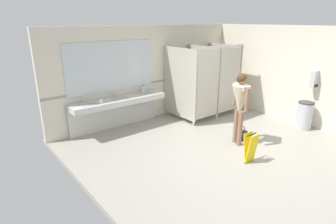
{
  "coord_description": "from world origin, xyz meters",
  "views": [
    {
      "loc": [
        -4.57,
        -3.49,
        2.77
      ],
      "look_at": [
        -1.35,
        0.57,
        1.03
      ],
      "focal_mm": 29.62,
      "sensor_mm": 36.0,
      "label": 1
    }
  ],
  "objects_px": {
    "person_standing": "(240,100)",
    "handbag": "(242,135)",
    "soap_dispenser": "(143,89)",
    "paper_towel_dispenser_upper": "(315,79)",
    "paper_cup": "(101,101)",
    "wet_floor_sign": "(250,147)",
    "trash_bin": "(304,116)"
  },
  "relations": [
    {
      "from": "person_standing",
      "to": "handbag",
      "type": "bearing_deg",
      "value": 14.3
    },
    {
      "from": "paper_towel_dispenser_upper",
      "to": "soap_dispenser",
      "type": "distance_m",
      "value": 4.52
    },
    {
      "from": "wet_floor_sign",
      "to": "handbag",
      "type": "bearing_deg",
      "value": 44.83
    },
    {
      "from": "handbag",
      "to": "wet_floor_sign",
      "type": "xyz_separation_m",
      "value": [
        -0.8,
        -0.79,
        0.21
      ]
    },
    {
      "from": "trash_bin",
      "to": "person_standing",
      "type": "relative_size",
      "value": 0.44
    },
    {
      "from": "trash_bin",
      "to": "paper_cup",
      "type": "xyz_separation_m",
      "value": [
        -4.39,
        2.86,
        0.53
      ]
    },
    {
      "from": "handbag",
      "to": "trash_bin",
      "type": "bearing_deg",
      "value": -17.43
    },
    {
      "from": "handbag",
      "to": "paper_cup",
      "type": "height_order",
      "value": "paper_cup"
    },
    {
      "from": "handbag",
      "to": "soap_dispenser",
      "type": "relative_size",
      "value": 1.69
    },
    {
      "from": "person_standing",
      "to": "paper_cup",
      "type": "relative_size",
      "value": 16.61
    },
    {
      "from": "person_standing",
      "to": "soap_dispenser",
      "type": "distance_m",
      "value": 2.78
    },
    {
      "from": "soap_dispenser",
      "to": "paper_towel_dispenser_upper",
      "type": "bearing_deg",
      "value": -44.45
    },
    {
      "from": "paper_towel_dispenser_upper",
      "to": "paper_cup",
      "type": "xyz_separation_m",
      "value": [
        -4.63,
        2.86,
        -0.41
      ]
    },
    {
      "from": "person_standing",
      "to": "handbag",
      "type": "xyz_separation_m",
      "value": [
        0.29,
        0.07,
        -0.94
      ]
    },
    {
      "from": "person_standing",
      "to": "soap_dispenser",
      "type": "bearing_deg",
      "value": 107.57
    },
    {
      "from": "paper_towel_dispenser_upper",
      "to": "paper_cup",
      "type": "height_order",
      "value": "paper_towel_dispenser_upper"
    },
    {
      "from": "trash_bin",
      "to": "person_standing",
      "type": "xyz_separation_m",
      "value": [
        -2.13,
        0.5,
        0.68
      ]
    },
    {
      "from": "person_standing",
      "to": "soap_dispenser",
      "type": "height_order",
      "value": "person_standing"
    },
    {
      "from": "person_standing",
      "to": "paper_towel_dispenser_upper",
      "type": "bearing_deg",
      "value": -11.92
    },
    {
      "from": "person_standing",
      "to": "wet_floor_sign",
      "type": "height_order",
      "value": "person_standing"
    },
    {
      "from": "paper_cup",
      "to": "wet_floor_sign",
      "type": "height_order",
      "value": "paper_cup"
    },
    {
      "from": "person_standing",
      "to": "wet_floor_sign",
      "type": "relative_size",
      "value": 2.7
    },
    {
      "from": "trash_bin",
      "to": "wet_floor_sign",
      "type": "height_order",
      "value": "trash_bin"
    },
    {
      "from": "soap_dispenser",
      "to": "wet_floor_sign",
      "type": "xyz_separation_m",
      "value": [
        0.34,
        -3.37,
        -0.62
      ]
    },
    {
      "from": "soap_dispenser",
      "to": "wet_floor_sign",
      "type": "distance_m",
      "value": 3.44
    },
    {
      "from": "paper_towel_dispenser_upper",
      "to": "person_standing",
      "type": "xyz_separation_m",
      "value": [
        -2.37,
        0.5,
        -0.26
      ]
    },
    {
      "from": "person_standing",
      "to": "soap_dispenser",
      "type": "relative_size",
      "value": 8.32
    },
    {
      "from": "handbag",
      "to": "wet_floor_sign",
      "type": "relative_size",
      "value": 0.55
    },
    {
      "from": "paper_cup",
      "to": "wet_floor_sign",
      "type": "xyz_separation_m",
      "value": [
        1.75,
        -3.07,
        -0.58
      ]
    },
    {
      "from": "paper_towel_dispenser_upper",
      "to": "person_standing",
      "type": "height_order",
      "value": "person_standing"
    },
    {
      "from": "trash_bin",
      "to": "handbag",
      "type": "xyz_separation_m",
      "value": [
        -1.83,
        0.58,
        -0.26
      ]
    },
    {
      "from": "handbag",
      "to": "wet_floor_sign",
      "type": "bearing_deg",
      "value": -135.17
    }
  ]
}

